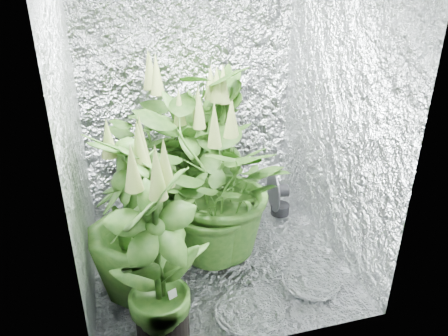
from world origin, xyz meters
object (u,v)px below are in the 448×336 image
plant_d (135,219)px  plant_c (210,146)px  plant_f (158,260)px  plant_b (187,171)px  circulation_fan (277,197)px  plant_a (173,141)px  plant_e (219,188)px

plant_d → plant_c: bearing=52.3°
plant_c → plant_f: (-0.56, -1.23, -0.04)m
plant_b → circulation_fan: (0.72, 0.10, -0.36)m
plant_a → circulation_fan: (0.75, -0.26, -0.45)m
plant_c → plant_e: 0.63m
plant_d → plant_f: size_ratio=1.00×
plant_f → plant_d: bearing=100.4°
plant_d → plant_e: 0.57m
plant_b → plant_c: size_ratio=0.93×
plant_f → plant_b: bearing=70.6°
plant_a → circulation_fan: plant_a is taller
plant_d → circulation_fan: (1.11, 0.61, -0.36)m
circulation_fan → plant_a: bearing=165.4°
plant_b → plant_c: plant_c is taller
plant_f → circulation_fan: size_ratio=3.00×
plant_b → plant_f: (-0.32, -0.92, -0.01)m
plant_b → circulation_fan: 0.81m
plant_a → plant_b: plant_a is taller
plant_c → circulation_fan: 0.66m
plant_f → plant_c: bearing=65.4°
plant_a → plant_e: (0.17, -0.68, -0.07)m
plant_d → circulation_fan: 1.32m
plant_a → plant_d: (-0.36, -0.87, -0.09)m
plant_c → plant_e: plant_c is taller
plant_f → circulation_fan: (1.04, 1.02, -0.36)m
plant_e → circulation_fan: bearing=35.6°
plant_d → plant_f: (0.07, -0.41, -0.00)m
plant_e → circulation_fan: 0.80m
plant_a → plant_c: (0.27, -0.05, -0.05)m
plant_d → circulation_fan: size_ratio=3.00×
plant_a → plant_b: bearing=-84.8°
plant_d → plant_f: 0.41m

